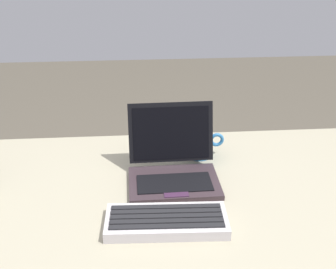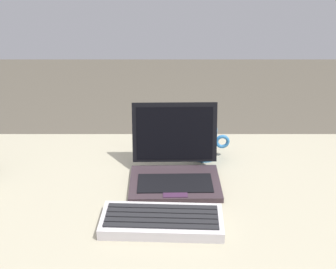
# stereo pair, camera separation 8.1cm
# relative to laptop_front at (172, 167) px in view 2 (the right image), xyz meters

# --- Properties ---
(desk) EXTENTS (1.68, 0.78, 0.76)m
(desk) POSITION_rel_laptop_front_xyz_m (0.00, -0.08, -0.15)
(desk) COLOR #9C947C
(desk) RESTS_ON ground
(laptop_front) EXTENTS (0.27, 0.24, 0.21)m
(laptop_front) POSITION_rel_laptop_front_xyz_m (0.00, 0.00, 0.00)
(laptop_front) COLOR #31252A
(laptop_front) RESTS_ON desk
(external_keyboard) EXTENTS (0.31, 0.14, 0.03)m
(external_keyboard) POSITION_rel_laptop_front_xyz_m (-0.03, -0.22, -0.03)
(external_keyboard) COLOR #BBB4B8
(external_keyboard) RESTS_ON desk
(coffee_mug) EXTENTS (0.12, 0.08, 0.10)m
(coffee_mug) POSITION_rel_laptop_front_xyz_m (0.10, 0.14, 0.01)
(coffee_mug) COLOR teal
(coffee_mug) RESTS_ON desk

